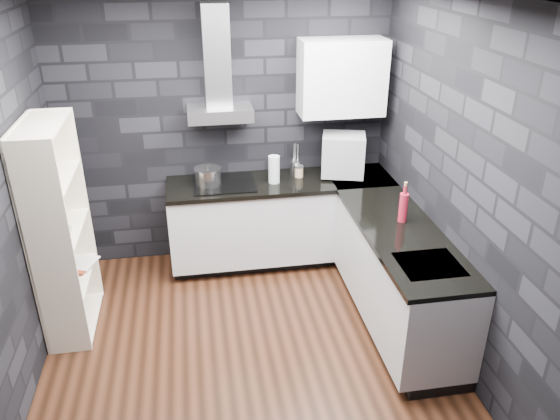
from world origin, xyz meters
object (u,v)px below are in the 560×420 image
object	(u,v)px
pot	(208,177)
appliance_garage	(343,155)
fruit_bowl	(58,232)
bookshelf	(60,231)
storage_jar	(299,172)
red_bottle	(403,208)
glass_vase	(274,169)
utensil_crock	(295,168)

from	to	relation	value
pot	appliance_garage	distance (m)	1.33
pot	fruit_bowl	xyz separation A→B (m)	(-1.22, -0.83, -0.05)
bookshelf	pot	bearing A→B (deg)	29.90
storage_jar	bookshelf	xyz separation A→B (m)	(-2.11, -0.80, -0.05)
appliance_garage	red_bottle	size ratio (longest dim) A/B	1.64
glass_vase	storage_jar	distance (m)	0.29
bookshelf	fruit_bowl	bearing A→B (deg)	-91.60
utensil_crock	red_bottle	distance (m)	1.35
fruit_bowl	utensil_crock	bearing A→B (deg)	24.65
storage_jar	appliance_garage	xyz separation A→B (m)	(0.42, -0.06, 0.17)
pot	utensil_crock	size ratio (longest dim) A/B	1.81
utensil_crock	appliance_garage	distance (m)	0.49
glass_vase	utensil_crock	xyz separation A→B (m)	(0.24, 0.17, -0.07)
red_bottle	fruit_bowl	distance (m)	2.78
storage_jar	fruit_bowl	distance (m)	2.29
red_bottle	bookshelf	bearing A→B (deg)	174.21
glass_vase	red_bottle	bearing A→B (deg)	-47.00
red_bottle	fruit_bowl	world-z (taller)	red_bottle
appliance_garage	fruit_bowl	xyz separation A→B (m)	(-2.54, -0.82, -0.19)
pot	fruit_bowl	size ratio (longest dim) A/B	1.10
glass_vase	fruit_bowl	xyz separation A→B (m)	(-1.85, -0.78, -0.10)
pot	glass_vase	world-z (taller)	glass_vase
red_bottle	fruit_bowl	xyz separation A→B (m)	(-2.77, 0.20, -0.09)
storage_jar	appliance_garage	world-z (taller)	appliance_garage
glass_vase	bookshelf	bearing A→B (deg)	-159.11
red_bottle	utensil_crock	bearing A→B (deg)	120.29
pot	red_bottle	distance (m)	1.86
bookshelf	fruit_bowl	world-z (taller)	bookshelf
pot	storage_jar	bearing A→B (deg)	3.55
storage_jar	red_bottle	distance (m)	1.27
appliance_garage	bookshelf	distance (m)	2.65
utensil_crock	pot	bearing A→B (deg)	-171.28
appliance_garage	storage_jar	bearing A→B (deg)	-172.16
storage_jar	fruit_bowl	size ratio (longest dim) A/B	0.45
red_bottle	fruit_bowl	bearing A→B (deg)	175.83
pot	glass_vase	size ratio (longest dim) A/B	0.92
glass_vase	bookshelf	size ratio (longest dim) A/B	0.15
red_bottle	appliance_garage	bearing A→B (deg)	102.69
red_bottle	glass_vase	bearing A→B (deg)	133.00
utensil_crock	fruit_bowl	xyz separation A→B (m)	(-2.09, -0.96, -0.03)
pot	storage_jar	distance (m)	0.90
red_bottle	pot	bearing A→B (deg)	146.46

